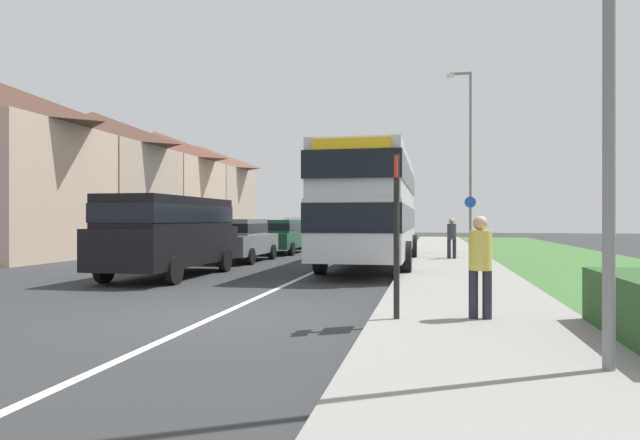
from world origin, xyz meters
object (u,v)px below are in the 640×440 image
(cycle_route_sign, at_px, (470,224))
(street_lamp_mid, at_px, (468,151))
(parked_car_dark_green, at_px, (280,235))
(parked_car_white, at_px, (303,231))
(bus_stop_sign, at_px, (397,224))
(pedestrian_walking_away, at_px, (452,236))
(parked_car_grey, at_px, (239,238))
(double_decker_bus, at_px, (373,204))
(pedestrian_at_stop, at_px, (480,262))
(parked_van_black, at_px, (170,230))

(cycle_route_sign, bearing_deg, street_lamp_mid, 87.52)
(parked_car_dark_green, xyz_separation_m, parked_car_white, (-0.16, 5.31, 0.05))
(cycle_route_sign, distance_m, street_lamp_mid, 4.71)
(parked_car_white, height_order, street_lamp_mid, street_lamp_mid)
(parked_car_dark_green, bearing_deg, bus_stop_sign, -68.91)
(parked_car_dark_green, bearing_deg, pedestrian_walking_away, -24.13)
(bus_stop_sign, bearing_deg, cycle_route_sign, 81.80)
(parked_car_dark_green, xyz_separation_m, cycle_route_sign, (8.50, -2.55, 0.54))
(parked_car_white, height_order, cycle_route_sign, cycle_route_sign)
(street_lamp_mid, bearing_deg, parked_car_grey, -146.24)
(double_decker_bus, relative_size, pedestrian_at_stop, 6.49)
(parked_car_dark_green, height_order, pedestrian_at_stop, pedestrian_at_stop)
(double_decker_bus, xyz_separation_m, cycle_route_sign, (3.48, 3.65, -0.72))
(pedestrian_at_stop, relative_size, bus_stop_sign, 0.64)
(double_decker_bus, height_order, cycle_route_sign, double_decker_bus)
(parked_car_grey, distance_m, cycle_route_sign, 9.10)
(parked_car_dark_green, distance_m, parked_car_white, 5.31)
(parked_car_dark_green, height_order, parked_car_white, parked_car_white)
(parked_van_black, height_order, street_lamp_mid, street_lamp_mid)
(parked_car_white, height_order, bus_stop_sign, bus_stop_sign)
(parked_van_black, relative_size, parked_car_grey, 1.27)
(parked_car_white, xyz_separation_m, bus_stop_sign, (6.61, -22.05, 0.60))
(parked_van_black, bearing_deg, street_lamp_mid, 52.58)
(double_decker_bus, xyz_separation_m, parked_car_white, (-5.17, 11.51, -1.20))
(double_decker_bus, bearing_deg, pedestrian_at_stop, -75.44)
(parked_car_grey, distance_m, parked_car_white, 10.42)
(parked_van_black, distance_m, parked_car_grey, 5.67)
(parked_van_black, bearing_deg, pedestrian_at_stop, -35.92)
(double_decker_bus, distance_m, street_lamp_mid, 8.31)
(pedestrian_walking_away, bearing_deg, bus_stop_sign, -95.58)
(parked_car_grey, bearing_deg, parked_van_black, -89.98)
(parked_car_dark_green, distance_m, cycle_route_sign, 8.89)
(double_decker_bus, bearing_deg, parked_van_black, -138.88)
(double_decker_bus, height_order, parked_car_dark_green, double_decker_bus)
(bus_stop_sign, distance_m, cycle_route_sign, 14.34)
(parked_car_white, distance_m, cycle_route_sign, 11.70)
(parked_van_black, height_order, pedestrian_walking_away, parked_van_black)
(parked_van_black, relative_size, pedestrian_walking_away, 3.34)
(bus_stop_sign, bearing_deg, pedestrian_at_stop, 11.43)
(pedestrian_at_stop, bearing_deg, cycle_route_sign, 86.68)
(parked_van_black, xyz_separation_m, parked_car_dark_green, (0.21, 10.76, -0.44))
(double_decker_bus, relative_size, street_lamp_mid, 1.30)
(double_decker_bus, bearing_deg, cycle_route_sign, 46.36)
(parked_car_white, bearing_deg, double_decker_bus, -65.79)
(parked_car_dark_green, bearing_deg, parked_van_black, -91.13)
(bus_stop_sign, relative_size, cycle_route_sign, 1.03)
(parked_car_dark_green, relative_size, parked_car_white, 1.14)
(parked_car_dark_green, height_order, cycle_route_sign, cycle_route_sign)
(parked_car_grey, bearing_deg, double_decker_bus, -11.77)
(parked_van_black, bearing_deg, bus_stop_sign, -41.86)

